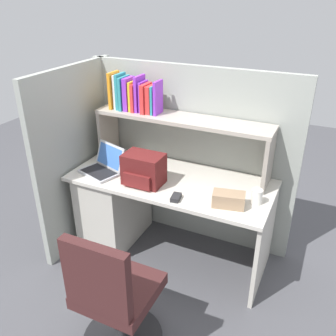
{
  "coord_description": "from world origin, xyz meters",
  "views": [
    {
      "loc": [
        1.06,
        -2.28,
        2.09
      ],
      "look_at": [
        0.0,
        -0.05,
        0.85
      ],
      "focal_mm": 38.72,
      "sensor_mm": 36.0,
      "label": 1
    }
  ],
  "objects_px": {
    "backpack": "(143,170)",
    "paper_cup": "(257,197)",
    "laptop": "(103,166)",
    "office_chair": "(115,303)",
    "computer_mouse": "(176,197)",
    "tissue_box": "(229,200)"
  },
  "relations": [
    {
      "from": "laptop",
      "to": "tissue_box",
      "type": "xyz_separation_m",
      "value": [
        1.07,
        -0.06,
        -0.0
      ]
    },
    {
      "from": "computer_mouse",
      "to": "tissue_box",
      "type": "bearing_deg",
      "value": 3.81
    },
    {
      "from": "tissue_box",
      "to": "office_chair",
      "type": "bearing_deg",
      "value": -129.89
    },
    {
      "from": "laptop",
      "to": "office_chair",
      "type": "xyz_separation_m",
      "value": [
        0.64,
        -0.88,
        -0.39
      ]
    },
    {
      "from": "computer_mouse",
      "to": "office_chair",
      "type": "distance_m",
      "value": 0.82
    },
    {
      "from": "paper_cup",
      "to": "office_chair",
      "type": "height_order",
      "value": "office_chair"
    },
    {
      "from": "backpack",
      "to": "computer_mouse",
      "type": "distance_m",
      "value": 0.36
    },
    {
      "from": "computer_mouse",
      "to": "tissue_box",
      "type": "distance_m",
      "value": 0.37
    },
    {
      "from": "tissue_box",
      "to": "backpack",
      "type": "bearing_deg",
      "value": 164.79
    },
    {
      "from": "backpack",
      "to": "computer_mouse",
      "type": "height_order",
      "value": "backpack"
    },
    {
      "from": "computer_mouse",
      "to": "paper_cup",
      "type": "distance_m",
      "value": 0.56
    },
    {
      "from": "computer_mouse",
      "to": "tissue_box",
      "type": "height_order",
      "value": "tissue_box"
    },
    {
      "from": "computer_mouse",
      "to": "office_chair",
      "type": "bearing_deg",
      "value": -103.56
    },
    {
      "from": "paper_cup",
      "to": "office_chair",
      "type": "distance_m",
      "value": 1.17
    },
    {
      "from": "backpack",
      "to": "paper_cup",
      "type": "distance_m",
      "value": 0.86
    },
    {
      "from": "laptop",
      "to": "tissue_box",
      "type": "relative_size",
      "value": 1.71
    },
    {
      "from": "office_chair",
      "to": "paper_cup",
      "type": "bearing_deg",
      "value": -123.57
    },
    {
      "from": "laptop",
      "to": "tissue_box",
      "type": "distance_m",
      "value": 1.07
    },
    {
      "from": "computer_mouse",
      "to": "paper_cup",
      "type": "height_order",
      "value": "paper_cup"
    },
    {
      "from": "computer_mouse",
      "to": "paper_cup",
      "type": "bearing_deg",
      "value": 11.61
    },
    {
      "from": "paper_cup",
      "to": "office_chair",
      "type": "relative_size",
      "value": 0.12
    },
    {
      "from": "backpack",
      "to": "paper_cup",
      "type": "relative_size",
      "value": 2.77
    }
  ]
}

